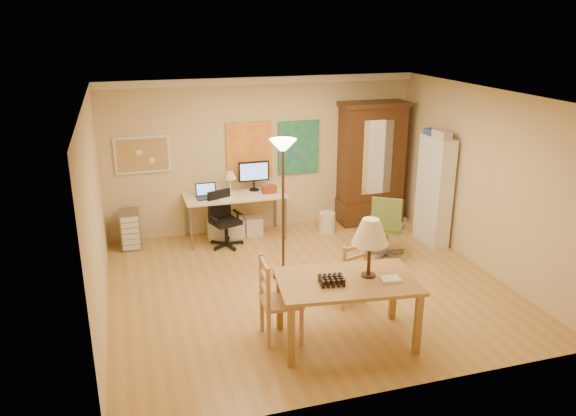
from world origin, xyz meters
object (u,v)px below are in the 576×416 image
object	(u,v)px
bookshelf	(434,191)
computer_desk	(237,211)
dining_table	(356,266)
office_chair_green	(386,240)
office_chair_black	(225,232)
armoire	(371,171)

from	to	relation	value
bookshelf	computer_desk	bearing A→B (deg)	159.26
computer_desk	dining_table	bearing A→B (deg)	-80.04
office_chair_green	dining_table	bearing A→B (deg)	-124.76
computer_desk	office_chair_black	world-z (taller)	computer_desk
office_chair_black	office_chair_green	xyz separation A→B (m)	(2.37, -1.20, 0.03)
dining_table	computer_desk	distance (m)	3.72
office_chair_green	armoire	size ratio (longest dim) A/B	0.47
dining_table	office_chair_black	xyz separation A→B (m)	(-0.91, 3.30, -0.70)
computer_desk	bookshelf	size ratio (longest dim) A/B	0.94
office_chair_black	dining_table	bearing A→B (deg)	-74.49
computer_desk	bookshelf	distance (m)	3.36
armoire	bookshelf	xyz separation A→B (m)	(0.58, -1.26, -0.07)
armoire	dining_table	bearing A→B (deg)	-117.04
computer_desk	office_chair_green	bearing A→B (deg)	-36.21
computer_desk	office_chair_black	bearing A→B (deg)	-129.21
dining_table	armoire	xyz separation A→B (m)	(1.90, 3.71, 0.02)
computer_desk	office_chair_green	distance (m)	2.60
bookshelf	armoire	bearing A→B (deg)	114.70
office_chair_green	armoire	distance (m)	1.81
office_chair_black	bookshelf	size ratio (longest dim) A/B	0.51
office_chair_black	bookshelf	bearing A→B (deg)	-13.91
office_chair_green	armoire	world-z (taller)	armoire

